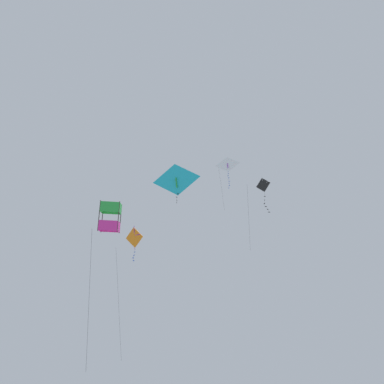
{
  "coord_description": "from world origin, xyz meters",
  "views": [
    {
      "loc": [
        -20.86,
        12.7,
        12.58
      ],
      "look_at": [
        0.23,
        -1.25,
        27.16
      ],
      "focal_mm": 29.44,
      "sensor_mm": 36.0,
      "label": 1
    }
  ],
  "objects_px": {
    "kite_diamond_far_centre": "(134,239)",
    "kite_box_upper_right": "(110,218)",
    "kite_delta_mid_left": "(177,180)",
    "kite_diamond_near_right": "(263,186)",
    "kite_delta_low_drifter": "(228,165)"
  },
  "relations": [
    {
      "from": "kite_box_upper_right",
      "to": "kite_delta_low_drifter",
      "type": "bearing_deg",
      "value": 53.53
    },
    {
      "from": "kite_diamond_near_right",
      "to": "kite_diamond_far_centre",
      "type": "bearing_deg",
      "value": -151.52
    },
    {
      "from": "kite_box_upper_right",
      "to": "kite_diamond_far_centre",
      "type": "bearing_deg",
      "value": 83.99
    },
    {
      "from": "kite_diamond_near_right",
      "to": "kite_diamond_far_centre",
      "type": "xyz_separation_m",
      "value": [
        6.38,
        9.71,
        -5.26
      ]
    },
    {
      "from": "kite_box_upper_right",
      "to": "kite_diamond_near_right",
      "type": "bearing_deg",
      "value": 29.56
    },
    {
      "from": "kite_diamond_far_centre",
      "to": "kite_delta_mid_left",
      "type": "xyz_separation_m",
      "value": [
        -1.44,
        -3.18,
        6.26
      ]
    },
    {
      "from": "kite_delta_mid_left",
      "to": "kite_box_upper_right",
      "type": "xyz_separation_m",
      "value": [
        -5.64,
        7.74,
        -8.24
      ]
    },
    {
      "from": "kite_diamond_far_centre",
      "to": "kite_box_upper_right",
      "type": "relative_size",
      "value": 1.13
    },
    {
      "from": "kite_diamond_far_centre",
      "to": "kite_box_upper_right",
      "type": "xyz_separation_m",
      "value": [
        -7.08,
        4.56,
        -1.98
      ]
    },
    {
      "from": "kite_diamond_near_right",
      "to": "kite_diamond_far_centre",
      "type": "distance_m",
      "value": 12.75
    },
    {
      "from": "kite_delta_low_drifter",
      "to": "kite_diamond_near_right",
      "type": "bearing_deg",
      "value": -60.94
    },
    {
      "from": "kite_diamond_near_right",
      "to": "kite_delta_mid_left",
      "type": "distance_m",
      "value": 8.24
    },
    {
      "from": "kite_diamond_near_right",
      "to": "kite_box_upper_right",
      "type": "bearing_deg",
      "value": -115.41
    },
    {
      "from": "kite_diamond_far_centre",
      "to": "kite_delta_mid_left",
      "type": "distance_m",
      "value": 7.16
    },
    {
      "from": "kite_delta_mid_left",
      "to": "kite_box_upper_right",
      "type": "height_order",
      "value": "kite_delta_mid_left"
    }
  ]
}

